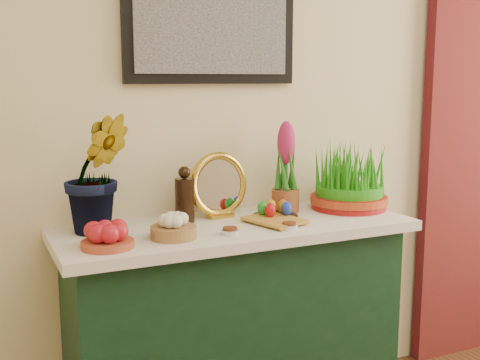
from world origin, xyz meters
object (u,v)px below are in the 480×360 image
object	(u,v)px
hyacinth_green	(97,154)
book	(259,223)
wheatgrass_sabzeh	(349,181)
mirror	(219,186)
sideboard	(235,335)

from	to	relation	value
hyacinth_green	book	size ratio (longest dim) A/B	2.64
book	wheatgrass_sabzeh	size ratio (longest dim) A/B	0.66
hyacinth_green	book	xyz separation A→B (m)	(0.57, -0.18, -0.28)
hyacinth_green	wheatgrass_sabzeh	bearing A→B (deg)	-1.88
mirror	wheatgrass_sabzeh	size ratio (longest dim) A/B	0.82
sideboard	mirror	distance (m)	0.61
sideboard	mirror	world-z (taller)	mirror
wheatgrass_sabzeh	sideboard	bearing A→B (deg)	-175.89
hyacinth_green	wheatgrass_sabzeh	world-z (taller)	hyacinth_green
sideboard	mirror	size ratio (longest dim) A/B	4.72
book	wheatgrass_sabzeh	world-z (taller)	wheatgrass_sabzeh
sideboard	hyacinth_green	size ratio (longest dim) A/B	2.22
wheatgrass_sabzeh	hyacinth_green	bearing A→B (deg)	177.83
mirror	book	size ratio (longest dim) A/B	1.24
mirror	sideboard	bearing A→B (deg)	-83.71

